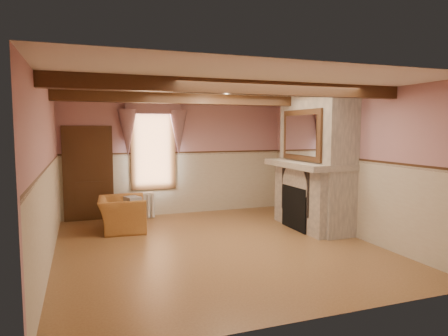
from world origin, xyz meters
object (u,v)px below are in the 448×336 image
object	(u,v)px
side_table	(134,220)
mantel_clock	(290,154)
armchair	(122,214)
bowl	(307,159)
radiator	(139,206)
oil_lamp	(303,154)

from	to	relation	value
side_table	mantel_clock	distance (m)	3.73
armchair	bowl	size ratio (longest dim) A/B	2.90
side_table	mantel_clock	bearing A→B (deg)	0.10
bowl	mantel_clock	xyz separation A→B (m)	(0.00, 0.74, 0.05)
radiator	armchair	bearing A→B (deg)	-133.02
radiator	mantel_clock	distance (m)	3.69
side_table	oil_lamp	bearing A→B (deg)	-9.14
radiator	oil_lamp	world-z (taller)	oil_lamp
armchair	side_table	world-z (taller)	armchair
oil_lamp	bowl	bearing A→B (deg)	-90.00
side_table	oil_lamp	world-z (taller)	oil_lamp
side_table	radiator	world-z (taller)	radiator
radiator	mantel_clock	bearing A→B (deg)	-38.53
side_table	bowl	distance (m)	3.78
bowl	side_table	bearing A→B (deg)	168.27
side_table	oil_lamp	size ratio (longest dim) A/B	1.96
bowl	oil_lamp	bearing A→B (deg)	90.00
armchair	radiator	world-z (taller)	armchair
bowl	radiator	bearing A→B (deg)	147.89
side_table	mantel_clock	world-z (taller)	mantel_clock
armchair	mantel_clock	size ratio (longest dim) A/B	4.45
radiator	mantel_clock	size ratio (longest dim) A/B	2.92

